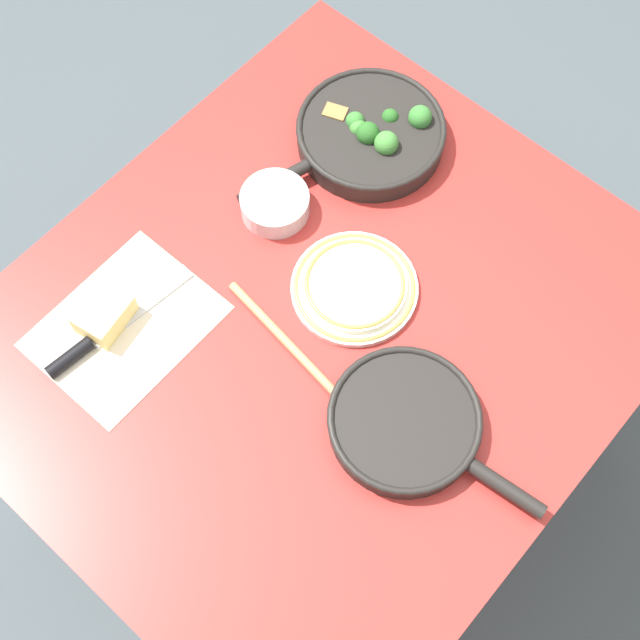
{
  "coord_description": "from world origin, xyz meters",
  "views": [
    {
      "loc": [
        -0.47,
        -0.41,
        2.12
      ],
      "look_at": [
        0.0,
        0.0,
        0.79
      ],
      "focal_mm": 50.0,
      "sensor_mm": 36.0,
      "label": 1
    }
  ],
  "objects_px": {
    "prep_bowl_steel": "(275,204)",
    "dinner_plate_stack": "(356,288)",
    "skillet_eggs": "(406,422)",
    "wooden_spoon": "(328,385)",
    "cheese_block": "(104,315)",
    "skillet_broccoli": "(370,133)",
    "grater_knife": "(100,336)"
  },
  "relations": [
    {
      "from": "skillet_broccoli",
      "to": "dinner_plate_stack",
      "type": "distance_m",
      "value": 0.31
    },
    {
      "from": "prep_bowl_steel",
      "to": "grater_knife",
      "type": "bearing_deg",
      "value": 172.62
    },
    {
      "from": "grater_knife",
      "to": "dinner_plate_stack",
      "type": "xyz_separation_m",
      "value": [
        0.35,
        -0.26,
        0.0
      ]
    },
    {
      "from": "skillet_eggs",
      "to": "wooden_spoon",
      "type": "distance_m",
      "value": 0.14
    },
    {
      "from": "skillet_eggs",
      "to": "prep_bowl_steel",
      "type": "xyz_separation_m",
      "value": [
        0.16,
        0.43,
        -0.0
      ]
    },
    {
      "from": "skillet_eggs",
      "to": "prep_bowl_steel",
      "type": "relative_size",
      "value": 3.04
    },
    {
      "from": "skillet_broccoli",
      "to": "prep_bowl_steel",
      "type": "distance_m",
      "value": 0.23
    },
    {
      "from": "skillet_broccoli",
      "to": "prep_bowl_steel",
      "type": "relative_size",
      "value": 3.32
    },
    {
      "from": "wooden_spoon",
      "to": "cheese_block",
      "type": "relative_size",
      "value": 3.94
    },
    {
      "from": "wooden_spoon",
      "to": "prep_bowl_steel",
      "type": "bearing_deg",
      "value": 153.68
    },
    {
      "from": "grater_knife",
      "to": "cheese_block",
      "type": "relative_size",
      "value": 2.87
    },
    {
      "from": "skillet_eggs",
      "to": "dinner_plate_stack",
      "type": "bearing_deg",
      "value": 142.41
    },
    {
      "from": "wooden_spoon",
      "to": "cheese_block",
      "type": "bearing_deg",
      "value": -149.41
    },
    {
      "from": "wooden_spoon",
      "to": "grater_knife",
      "type": "xyz_separation_m",
      "value": [
        -0.19,
        0.34,
        0.0
      ]
    },
    {
      "from": "skillet_broccoli",
      "to": "wooden_spoon",
      "type": "relative_size",
      "value": 1.02
    },
    {
      "from": "skillet_broccoli",
      "to": "wooden_spoon",
      "type": "distance_m",
      "value": 0.49
    },
    {
      "from": "skillet_eggs",
      "to": "grater_knife",
      "type": "xyz_separation_m",
      "value": [
        -0.22,
        0.48,
        -0.01
      ]
    },
    {
      "from": "dinner_plate_stack",
      "to": "cheese_block",
      "type": "bearing_deg",
      "value": 138.98
    },
    {
      "from": "prep_bowl_steel",
      "to": "dinner_plate_stack",
      "type": "bearing_deg",
      "value": -97.6
    },
    {
      "from": "wooden_spoon",
      "to": "grater_knife",
      "type": "height_order",
      "value": "grater_knife"
    },
    {
      "from": "skillet_eggs",
      "to": "dinner_plate_stack",
      "type": "relative_size",
      "value": 1.71
    },
    {
      "from": "skillet_broccoli",
      "to": "grater_knife",
      "type": "bearing_deg",
      "value": 8.57
    },
    {
      "from": "cheese_block",
      "to": "skillet_eggs",
      "type": "bearing_deg",
      "value": -69.29
    },
    {
      "from": "cheese_block",
      "to": "dinner_plate_stack",
      "type": "height_order",
      "value": "cheese_block"
    },
    {
      "from": "wooden_spoon",
      "to": "skillet_eggs",
      "type": "bearing_deg",
      "value": 19.5
    },
    {
      "from": "skillet_eggs",
      "to": "dinner_plate_stack",
      "type": "xyz_separation_m",
      "value": [
        0.13,
        0.22,
        -0.01
      ]
    },
    {
      "from": "skillet_eggs",
      "to": "prep_bowl_steel",
      "type": "bearing_deg",
      "value": 153.47
    },
    {
      "from": "skillet_broccoli",
      "to": "grater_knife",
      "type": "relative_size",
      "value": 1.4
    },
    {
      "from": "cheese_block",
      "to": "prep_bowl_steel",
      "type": "relative_size",
      "value": 0.82
    },
    {
      "from": "skillet_eggs",
      "to": "cheese_block",
      "type": "distance_m",
      "value": 0.53
    },
    {
      "from": "skillet_eggs",
      "to": "skillet_broccoli",
      "type": "bearing_deg",
      "value": 130.13
    },
    {
      "from": "skillet_broccoli",
      "to": "skillet_eggs",
      "type": "xyz_separation_m",
      "value": [
        -0.38,
        -0.4,
        -0.01
      ]
    }
  ]
}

